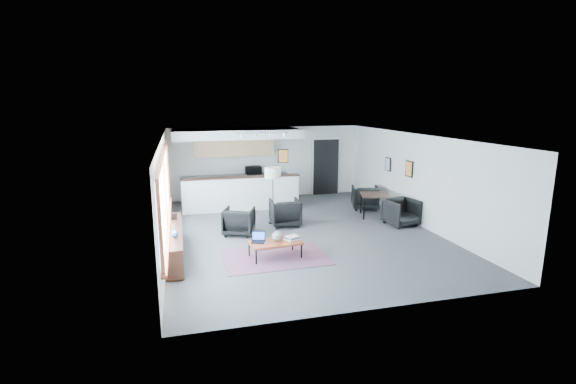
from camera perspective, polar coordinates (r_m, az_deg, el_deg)
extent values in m
cube|color=#474749|center=(11.48, 1.68, -5.51)|extent=(7.00, 9.00, 0.01)
cube|color=white|center=(10.97, 1.76, 7.60)|extent=(7.00, 9.00, 0.01)
cube|color=silver|center=(15.46, -3.00, 4.07)|extent=(7.00, 0.01, 2.60)
cube|color=silver|center=(7.08, 12.10, -6.08)|extent=(7.00, 0.01, 2.60)
cube|color=silver|center=(10.72, -16.57, -0.07)|extent=(0.01, 9.00, 2.60)
cube|color=silver|center=(12.58, 17.23, 1.65)|extent=(0.01, 9.00, 2.60)
cube|color=#8CBFFF|center=(9.80, -16.58, -0.01)|extent=(0.02, 5.80, 1.55)
cube|color=brown|center=(9.99, -16.13, -4.49)|extent=(0.10, 5.95, 0.06)
cube|color=brown|center=(9.66, -16.75, 4.64)|extent=(0.06, 5.95, 0.06)
cube|color=brown|center=(6.98, -17.06, -4.89)|extent=(0.06, 0.06, 1.60)
cube|color=brown|center=(9.80, -16.46, 0.00)|extent=(0.06, 0.06, 1.60)
cube|color=brown|center=(12.65, -16.13, 2.70)|extent=(0.06, 0.06, 1.60)
cube|color=#341B12|center=(9.91, -15.30, -5.05)|extent=(0.35, 3.00, 0.05)
cube|color=#341B12|center=(10.09, -15.12, -8.14)|extent=(0.35, 3.00, 0.05)
cube|color=#341B12|center=(8.64, -15.24, -9.69)|extent=(0.33, 0.04, 0.55)
cube|color=#341B12|center=(10.00, -15.21, -6.64)|extent=(0.33, 0.04, 0.55)
cube|color=#341B12|center=(11.38, -15.18, -4.33)|extent=(0.33, 0.04, 0.55)
cube|color=#3359A5|center=(8.83, -15.18, -10.27)|extent=(0.18, 0.04, 0.20)
cube|color=silver|center=(8.99, -15.18, -9.80)|extent=(0.18, 0.04, 0.22)
cube|color=maroon|center=(9.14, -15.18, -9.35)|extent=(0.18, 0.04, 0.24)
cube|color=#341B12|center=(9.31, -15.17, -9.08)|extent=(0.18, 0.04, 0.20)
cube|color=#3359A5|center=(9.46, -15.17, -8.66)|extent=(0.18, 0.04, 0.22)
cube|color=silver|center=(9.62, -15.17, -8.25)|extent=(0.18, 0.04, 0.24)
cube|color=maroon|center=(9.79, -15.16, -8.02)|extent=(0.18, 0.04, 0.20)
cube|color=#341B12|center=(9.94, -15.16, -7.63)|extent=(0.18, 0.04, 0.22)
cube|color=#3359A5|center=(10.10, -15.16, -7.26)|extent=(0.18, 0.03, 0.24)
cube|color=silver|center=(10.27, -15.15, -7.05)|extent=(0.18, 0.03, 0.20)
cube|color=maroon|center=(10.42, -15.15, -6.70)|extent=(0.18, 0.03, 0.22)
cube|color=#341B12|center=(10.58, -15.15, -6.35)|extent=(0.18, 0.04, 0.24)
cube|color=black|center=(10.65, -15.31, -3.21)|extent=(0.14, 0.02, 0.18)
sphere|color=#264C99|center=(9.31, -15.23, -5.56)|extent=(0.14, 0.14, 0.14)
cube|color=white|center=(13.64, -6.36, -0.29)|extent=(3.80, 0.25, 1.10)
cube|color=#341B12|center=(13.53, -6.42, 2.02)|extent=(3.85, 0.32, 0.04)
cube|color=white|center=(15.07, -7.16, 0.50)|extent=(3.80, 0.60, 0.90)
cube|color=#2D2D2D|center=(14.98, -7.21, 2.22)|extent=(3.82, 0.62, 0.04)
cube|color=tan|center=(14.98, -7.39, 6.23)|extent=(2.80, 0.35, 0.70)
cube|color=white|center=(14.25, -7.08, 7.96)|extent=(4.20, 1.80, 0.30)
cube|color=black|center=(13.71, -0.67, 4.94)|extent=(0.35, 0.03, 0.45)
cube|color=orange|center=(13.69, -0.65, 4.93)|extent=(0.30, 0.01, 0.40)
cube|color=black|center=(16.04, 5.16, 3.43)|extent=(1.00, 0.12, 2.10)
cube|color=white|center=(15.88, 3.38, 3.37)|extent=(0.06, 0.10, 2.10)
cube|color=white|center=(16.23, 6.88, 3.50)|extent=(0.06, 0.10, 2.10)
cube|color=white|center=(15.92, 5.22, 7.25)|extent=(1.10, 0.10, 0.06)
cube|color=silver|center=(12.96, -3.59, 8.09)|extent=(1.60, 0.04, 0.04)
cylinder|color=silver|center=(12.86, -6.46, 7.65)|extent=(0.07, 0.07, 0.09)
cylinder|color=silver|center=(12.93, -4.46, 7.72)|extent=(0.07, 0.07, 0.09)
cylinder|color=silver|center=(13.02, -2.50, 7.77)|extent=(0.07, 0.07, 0.09)
cylinder|color=silver|center=(13.12, -0.56, 7.82)|extent=(0.07, 0.07, 0.09)
cube|color=black|center=(12.86, 16.24, 3.06)|extent=(0.03, 0.38, 0.48)
cube|color=orange|center=(12.85, 16.18, 3.06)|extent=(0.00, 0.32, 0.42)
cube|color=black|center=(13.98, 13.51, 3.71)|extent=(0.03, 0.34, 0.44)
cube|color=#859FC5|center=(13.97, 13.46, 3.71)|extent=(0.00, 0.28, 0.38)
cube|color=#5C3448|center=(9.67, -1.76, -8.88)|extent=(2.39, 1.65, 0.01)
cube|color=brown|center=(9.55, -1.78, -6.91)|extent=(1.23, 0.76, 0.04)
cube|color=black|center=(9.22, -4.38, -8.91)|extent=(0.03, 0.03, 0.34)
cube|color=black|center=(9.70, -5.33, -7.83)|extent=(0.03, 0.03, 0.34)
cube|color=black|center=(9.57, 1.85, -8.08)|extent=(0.03, 0.03, 0.34)
cube|color=black|center=(10.03, 0.62, -7.09)|extent=(0.03, 0.03, 0.34)
cube|color=black|center=(9.32, -1.21, -7.57)|extent=(1.11, 0.16, 0.03)
cube|color=black|center=(9.80, -2.31, -6.58)|extent=(1.11, 0.16, 0.03)
cube|color=black|center=(9.52, -4.13, -6.81)|extent=(0.36, 0.31, 0.02)
cube|color=black|center=(9.59, -4.04, -5.98)|extent=(0.30, 0.15, 0.20)
cube|color=blue|center=(9.59, -4.05, -5.99)|extent=(0.27, 0.13, 0.17)
sphere|color=gray|center=(9.53, -1.52, -6.08)|extent=(0.23, 0.23, 0.23)
cube|color=silver|center=(9.66, 0.57, -6.42)|extent=(0.40, 0.37, 0.04)
cube|color=#3359A5|center=(9.65, 0.57, -6.23)|extent=(0.36, 0.33, 0.03)
cube|color=silver|center=(9.62, 0.60, -6.10)|extent=(0.33, 0.31, 0.03)
cube|color=#E5590C|center=(9.35, -0.35, -7.18)|extent=(0.14, 0.14, 0.01)
imported|color=black|center=(11.25, -6.74, -3.81)|extent=(0.97, 0.94, 0.79)
imported|color=black|center=(11.98, -0.40, -2.62)|extent=(0.85, 0.80, 0.84)
cylinder|color=black|center=(12.32, -2.04, -4.16)|extent=(0.36, 0.36, 0.03)
cylinder|color=black|center=(12.14, -2.06, -0.94)|extent=(0.03, 0.03, 1.40)
cylinder|color=beige|center=(11.99, -2.09, 2.67)|extent=(0.59, 0.59, 0.31)
cube|color=#341B12|center=(13.10, 11.81, -0.39)|extent=(1.04, 1.04, 0.04)
cylinder|color=black|center=(12.76, 10.36, -2.28)|extent=(0.05, 0.05, 0.67)
cylinder|color=black|center=(13.48, 9.93, -1.49)|extent=(0.05, 0.05, 0.67)
cylinder|color=black|center=(12.89, 13.64, -2.29)|extent=(0.05, 0.05, 0.67)
cylinder|color=black|center=(13.60, 13.04, -1.51)|extent=(0.05, 0.05, 0.67)
imported|color=black|center=(12.44, 15.22, -2.78)|extent=(0.80, 0.77, 0.72)
imported|color=black|center=(14.05, 10.47, -0.83)|extent=(0.87, 0.85, 0.73)
imported|color=black|center=(15.04, -4.77, 3.09)|extent=(0.56, 0.34, 0.36)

